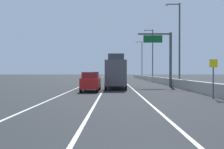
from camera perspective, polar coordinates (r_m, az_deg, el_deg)
The scene contains 15 objects.
ground_plane at distance 68.14m, azimuth 1.04°, elevation -1.19°, with size 320.00×320.00×0.00m, color #26282B.
lane_stripe_left at distance 59.33m, azimuth -4.18°, elevation -1.44°, with size 0.16×130.00×0.00m, color silver.
lane_stripe_center at distance 59.15m, azimuth -0.80°, elevation -1.45°, with size 0.16×130.00×0.00m, color silver.
lane_stripe_right at distance 59.19m, azimuth 2.59°, elevation -1.45°, with size 0.16×130.00×0.00m, color silver.
jersey_barrier_right at distance 44.94m, azimuth 11.23°, elevation -1.38°, with size 0.60×120.00×1.10m, color #B2ADA3.
overhead_sign_gantry at distance 36.20m, azimuth 11.77°, elevation 4.79°, with size 4.68×0.36×7.50m.
speed_advisory_sign at distance 20.91m, azimuth 21.62°, elevation -0.24°, with size 0.60×0.11×3.00m.
lamp_post_right_second at distance 37.95m, azimuth 14.46°, elevation 7.62°, with size 2.14×0.44×11.91m.
lamp_post_right_third at distance 59.90m, azimuth 8.82°, elevation 5.01°, with size 2.14×0.44×11.91m.
lamp_post_right_fourth at distance 82.23m, azimuth 6.53°, elevation 3.79°, with size 2.14×0.44×11.91m.
car_white_0 at distance 91.95m, azimuth 0.50°, elevation -0.17°, with size 1.83×4.79×1.86m.
car_gray_1 at distance 80.60m, azimuth -3.55°, elevation -0.17°, with size 1.91×4.59×2.14m.
car_silver_2 at distance 49.47m, azimuth 0.81°, elevation -0.74°, with size 1.93×4.21×1.90m.
car_red_3 at distance 27.00m, azimuth -4.75°, elevation -1.63°, with size 1.87×4.78×2.03m.
box_truck at distance 32.66m, azimuth 0.90°, elevation 0.58°, with size 2.61×9.88×4.49m.
Camera 1 is at (-0.83, -4.11, 2.02)m, focal length 41.10 mm.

